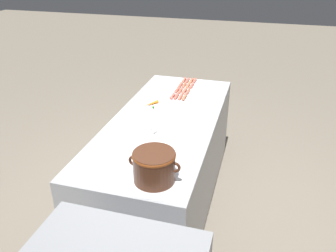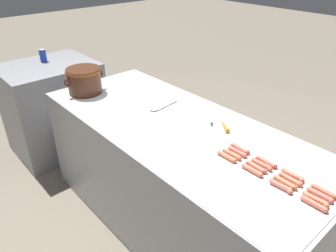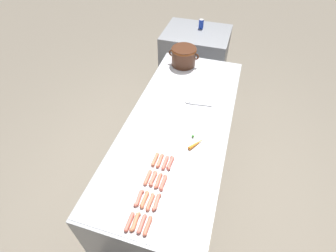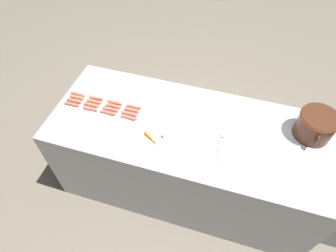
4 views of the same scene
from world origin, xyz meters
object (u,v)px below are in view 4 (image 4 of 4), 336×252
hot_dog_6 (113,106)px  serving_spoon (222,139)px  hot_dog_12 (72,104)px  hot_dog_8 (74,101)px  hot_dog_9 (91,105)px  hot_dog_3 (134,107)px  hot_dog_10 (111,109)px  hot_dog_15 (129,117)px  hot_dog_14 (108,113)px  hot_dog_5 (94,101)px  bean_pot (316,124)px  hot_dog_7 (132,110)px  hot_dog_2 (115,102)px  carrot (152,139)px  hot_dog_13 (90,109)px  hot_dog_1 (96,98)px  hot_dog_11 (129,114)px  hot_dog_4 (77,97)px  hot_dog_0 (78,94)px

hot_dog_6 → serving_spoon: 0.93m
hot_dog_6 → hot_dog_12: bearing=-76.3°
hot_dog_8 → hot_dog_9: 0.16m
hot_dog_6 → hot_dog_3: bearing=104.0°
hot_dog_6 → hot_dog_10: bearing=-8.9°
hot_dog_8 → serving_spoon: hot_dog_8 is taller
hot_dog_12 → hot_dog_15: same height
hot_dog_6 → hot_dog_14: (0.08, -0.01, 0.00)m
hot_dog_5 → hot_dog_15: bearing=76.6°
hot_dog_8 → bean_pot: (-0.22, 1.91, 0.10)m
serving_spoon → hot_dog_6: bearing=-94.8°
hot_dog_7 → hot_dog_6: bearing=-89.6°
hot_dog_5 → hot_dog_7: bearing=90.2°
hot_dog_3 → hot_dog_10: 0.20m
hot_dog_2 → hot_dog_14: bearing=-3.3°
bean_pot → hot_dog_3: bearing=-84.6°
hot_dog_10 → serving_spoon: size_ratio=0.51×
hot_dog_2 → bean_pot: (-0.14, 1.58, 0.10)m
hot_dog_3 → carrot: bearing=42.9°
hot_dog_7 → bean_pot: size_ratio=0.39×
hot_dog_3 → hot_dog_6: (0.04, -0.17, 0.00)m
hot_dog_5 → hot_dog_12: same height
hot_dog_13 → serving_spoon: size_ratio=0.51×
serving_spoon → carrot: size_ratio=1.68×
hot_dog_1 → hot_dog_5: same height
hot_dog_7 → hot_dog_11: same height
hot_dog_9 → hot_dog_10: size_ratio=1.00×
carrot → hot_dog_1: bearing=-114.4°
hot_dog_14 → serving_spoon: (-0.00, 0.94, -0.01)m
hot_dog_9 → hot_dog_12: (0.04, -0.16, 0.00)m
hot_dog_9 → serving_spoon: size_ratio=0.51×
hot_dog_10 → carrot: (0.19, 0.43, 0.00)m
hot_dog_4 → hot_dog_7: 0.51m
hot_dog_1 → hot_dog_9: same height
hot_dog_3 → hot_dog_8: (0.08, -0.51, 0.00)m
hot_dog_3 → hot_dog_7: bearing=-3.2°
hot_dog_6 → carrot: carrot is taller
hot_dog_3 → hot_dog_5: 0.35m
hot_dog_4 → hot_dog_13: (0.09, 0.17, 0.00)m
hot_dog_13 → serving_spoon: hot_dog_13 is taller
hot_dog_7 → hot_dog_8: 0.51m
carrot → hot_dog_6: bearing=-118.7°
hot_dog_0 → hot_dog_2: size_ratio=1.00×
hot_dog_5 → hot_dog_14: (0.08, 0.17, 0.00)m
hot_dog_7 → hot_dog_10: (0.04, -0.17, 0.00)m
hot_dog_3 → hot_dog_14: 0.22m
hot_dog_0 → hot_dog_7: same height
hot_dog_5 → hot_dog_8: (0.04, -0.16, 0.00)m
hot_dog_7 → serving_spoon: size_ratio=0.51×
hot_dog_1 → hot_dog_8: same height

